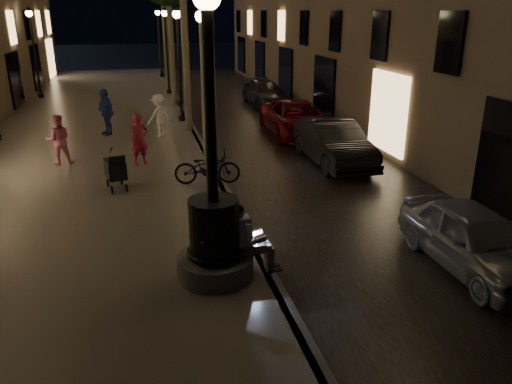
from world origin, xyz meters
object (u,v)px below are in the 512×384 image
object	(u,v)px
car_front	(474,239)
car_second	(333,143)
lamp_curb_b	(178,50)
lamp_left_c	(33,41)
stroller	(115,169)
pedestrian_pink	(58,140)
fountain_lamppost	(214,225)
pedestrian_red	(139,140)
pedestrian_blue	(106,112)
pedestrian_white	(159,116)
lamp_curb_a	(204,70)
bicycle	(207,167)
seated_man_laptop	(248,237)
car_third	(297,118)
car_rear	(265,93)
lamp_curb_c	(166,39)
lamp_curb_d	(159,34)

from	to	relation	value
car_front	car_second	world-z (taller)	car_second
lamp_curb_b	lamp_left_c	bearing A→B (deg)	131.59
stroller	pedestrian_pink	world-z (taller)	pedestrian_pink
fountain_lamppost	pedestrian_red	distance (m)	7.65
pedestrian_blue	lamp_left_c	bearing A→B (deg)	171.15
pedestrian_white	lamp_curb_a	bearing A→B (deg)	69.34
car_second	pedestrian_pink	xyz separation A→B (m)	(-8.66, 1.32, 0.28)
lamp_curb_a	bicycle	distance (m)	2.67
stroller	car_second	world-z (taller)	car_second
seated_man_laptop	lamp_left_c	world-z (taller)	lamp_left_c
seated_man_laptop	bicycle	size ratio (longest dim) A/B	0.74
lamp_left_c	pedestrian_white	bearing A→B (deg)	-60.96
car_third	car_front	bearing A→B (deg)	-88.70
lamp_left_c	pedestrian_red	world-z (taller)	lamp_left_c
car_second	car_rear	size ratio (longest dim) A/B	1.01
car_third	pedestrian_pink	world-z (taller)	pedestrian_pink
seated_man_laptop	bicycle	distance (m)	5.21
lamp_curb_c	pedestrian_blue	bearing A→B (deg)	-107.19
lamp_curb_c	pedestrian_pink	size ratio (longest dim) A/B	3.04
lamp_curb_a	stroller	distance (m)	3.64
fountain_lamppost	pedestrian_pink	world-z (taller)	fountain_lamppost
car_rear	lamp_curb_c	bearing A→B (deg)	137.67
lamp_curb_d	bicycle	bearing A→B (deg)	-90.23
lamp_curb_b	car_rear	world-z (taller)	lamp_curb_b
lamp_curb_d	pedestrian_red	world-z (taller)	lamp_curb_d
car_front	pedestrian_pink	bearing A→B (deg)	134.64
car_third	pedestrian_blue	size ratio (longest dim) A/B	2.74
lamp_curb_a	pedestrian_white	world-z (taller)	lamp_curb_a
stroller	lamp_curb_a	bearing A→B (deg)	3.04
car_second	pedestrian_pink	size ratio (longest dim) A/B	2.74
lamp_curb_b	car_front	world-z (taller)	lamp_curb_b
car_front	car_second	bearing A→B (deg)	89.69
pedestrian_pink	pedestrian_white	xyz separation A→B (m)	(3.28, 2.99, 0.03)
pedestrian_red	seated_man_laptop	bearing A→B (deg)	-99.16
stroller	pedestrian_blue	xyz separation A→B (m)	(-0.51, 6.72, 0.32)
car_front	car_second	distance (m)	7.36
lamp_curb_d	car_second	xyz separation A→B (m)	(4.30, -23.14, -2.52)
lamp_curb_b	pedestrian_blue	world-z (taller)	lamp_curb_b
car_rear	lamp_curb_a	bearing A→B (deg)	-114.76
car_front	car_third	size ratio (longest dim) A/B	0.75
lamp_left_c	stroller	bearing A→B (deg)	-74.86
lamp_curb_c	lamp_left_c	size ratio (longest dim) A/B	1.00
seated_man_laptop	lamp_left_c	bearing A→B (deg)	107.68
seated_man_laptop	car_front	bearing A→B (deg)	-6.50
fountain_lamppost	car_rear	size ratio (longest dim) A/B	1.21
pedestrian_pink	lamp_curb_c	bearing A→B (deg)	-115.54
lamp_curb_a	pedestrian_pink	size ratio (longest dim) A/B	3.04
lamp_curb_a	car_third	world-z (taller)	lamp_curb_a
stroller	pedestrian_red	distance (m)	2.37
pedestrian_red	car_rear	bearing A→B (deg)	34.66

